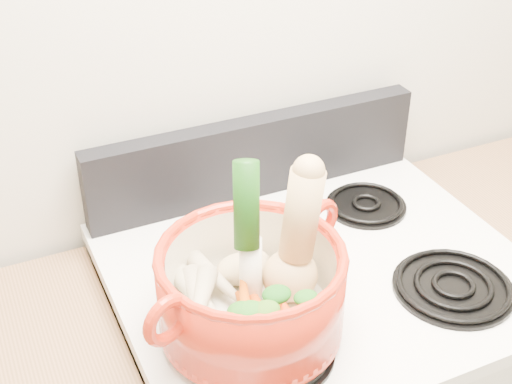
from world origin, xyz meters
name	(u,v)px	position (x,y,z in m)	size (l,w,h in m)	color
wall_back	(246,35)	(0.00, 1.75, 1.30)	(3.50, 0.02, 2.60)	beige
cooktop	(320,273)	(0.00, 1.40, 0.93)	(0.78, 0.67, 0.03)	white
control_backsplash	(256,156)	(0.00, 1.70, 1.04)	(0.76, 0.05, 0.18)	black
burner_front_left	(268,348)	(-0.19, 1.24, 0.96)	(0.22, 0.22, 0.02)	black
burner_front_right	(453,286)	(0.19, 1.24, 0.96)	(0.22, 0.22, 0.02)	black
burner_back_left	(203,248)	(-0.19, 1.54, 0.96)	(0.17, 0.17, 0.02)	black
burner_back_right	(366,204)	(0.19, 1.54, 0.96)	(0.17, 0.17, 0.02)	black
dutch_oven	(251,291)	(-0.20, 1.29, 1.04)	(0.31, 0.31, 0.15)	#B4230F
pot_handle_left	(167,320)	(-0.36, 1.23, 1.10)	(0.09, 0.09, 0.02)	#B4230F
pot_handle_right	(320,221)	(-0.03, 1.36, 1.10)	(0.09, 0.09, 0.02)	#B4230F
squash	(291,237)	(-0.12, 1.30, 1.12)	(0.10, 0.10, 0.25)	tan
leek	(250,236)	(-0.19, 1.32, 1.14)	(0.04, 0.04, 0.27)	white
ginger	(242,270)	(-0.18, 1.37, 1.02)	(0.09, 0.07, 0.05)	#D0B380
parsnip_0	(206,306)	(-0.27, 1.32, 1.02)	(0.04, 0.04, 0.22)	beige
parsnip_1	(200,309)	(-0.28, 1.30, 1.03)	(0.04, 0.04, 0.18)	beige
parsnip_2	(218,279)	(-0.23, 1.36, 1.03)	(0.04, 0.04, 0.18)	beige
parsnip_3	(199,308)	(-0.29, 1.30, 1.04)	(0.04, 0.04, 0.17)	beige
carrot_0	(257,307)	(-0.19, 1.28, 1.02)	(0.03, 0.03, 0.17)	#CD3F0A
carrot_1	(251,328)	(-0.22, 1.23, 1.02)	(0.03, 0.03, 0.16)	#CF5A0A
carrot_2	(285,312)	(-0.16, 1.24, 1.03)	(0.03, 0.03, 0.16)	#DB410A
carrot_3	(264,324)	(-0.21, 1.22, 1.04)	(0.03, 0.03, 0.14)	#C45909
carrot_4	(246,315)	(-0.23, 1.24, 1.04)	(0.04, 0.04, 0.18)	#BF5B09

